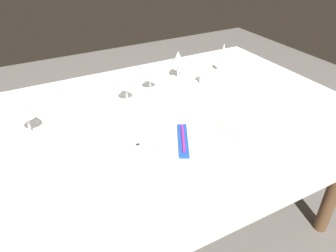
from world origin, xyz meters
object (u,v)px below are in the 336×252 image
spoon_dessert (222,126)px  spoon_tea (226,123)px  toothbrush_package (183,140)px  wine_glass_left (126,81)px  fork_outer (144,153)px  dinner_knife (215,133)px  coffee_cup_left (208,77)px  drink_tumbler (92,104)px  napkin_folded (223,59)px  wine_glass_right (178,59)px  spoon_soup (217,127)px  wine_glass_far (150,74)px  wine_glass_centre (25,110)px  dinner_plate (183,143)px

spoon_dessert → spoon_tea: same height
toothbrush_package → wine_glass_left: (-0.06, 0.42, 0.08)m
fork_outer → wine_glass_left: (0.10, 0.40, 0.10)m
dinner_knife → coffee_cup_left: bearing=59.5°
coffee_cup_left → drink_tumbler: bearing=-179.8°
spoon_dessert → napkin_folded: napkin_folded is taller
toothbrush_package → coffee_cup_left: coffee_cup_left is taller
fork_outer → wine_glass_right: bearing=49.8°
napkin_folded → toothbrush_package: bearing=-138.0°
fork_outer → drink_tumbler: (-0.08, 0.38, 0.04)m
spoon_dessert → spoon_tea: 0.03m
spoon_soup → spoon_dessert: same height
spoon_dessert → napkin_folded: 0.55m
wine_glass_far → drink_tumbler: (-0.33, -0.09, -0.04)m
dinner_knife → wine_glass_centre: 0.75m
dinner_plate → spoon_dessert: dinner_plate is taller
dinner_knife → wine_glass_far: size_ratio=1.79×
dinner_plate → spoon_dessert: size_ratio=1.20×
drink_tumbler → wine_glass_centre: bearing=-171.9°
fork_outer → coffee_cup_left: bearing=35.2°
dinner_knife → spoon_dessert: bearing=28.3°
wine_glass_centre → wine_glass_right: size_ratio=0.99×
dinner_knife → wine_glass_right: 0.57m
spoon_tea → toothbrush_package: bearing=-167.8°
wine_glass_left → dinner_plate: bearing=-82.5°
toothbrush_package → fork_outer: (-0.15, 0.02, -0.02)m
spoon_dessert → coffee_cup_left: size_ratio=1.90×
dinner_knife → spoon_dessert: size_ratio=1.08×
toothbrush_package → spoon_tea: bearing=12.2°
wine_glass_far → dinner_plate: bearing=-101.4°
spoon_soup → napkin_folded: (0.35, 0.44, 0.09)m
spoon_tea → wine_glass_far: size_ratio=1.70×
spoon_soup → napkin_folded: 0.57m
spoon_tea → wine_glass_centre: 0.81m
wine_glass_left → wine_glass_right: same height
wine_glass_right → spoon_tea: bearing=-95.7°
dinner_knife → wine_glass_centre: (-0.65, 0.36, 0.11)m
spoon_soup → wine_glass_centre: bearing=154.9°
dinner_plate → wine_glass_centre: wine_glass_centre is taller
wine_glass_centre → wine_glass_right: (0.79, 0.19, -0.00)m
spoon_soup → spoon_dessert: 0.02m
fork_outer → wine_glass_centre: (-0.35, 0.34, 0.11)m
spoon_soup → napkin_folded: bearing=51.8°
drink_tumbler → napkin_folded: size_ratio=0.59×
dinner_plate → napkin_folded: bearing=42.0°
spoon_dessert → napkin_folded: size_ratio=1.18×
wine_glass_centre → wine_glass_far: (0.60, 0.13, -0.02)m
toothbrush_package → spoon_dessert: 0.22m
wine_glass_left → wine_glass_right: 0.37m
wine_glass_centre → drink_tumbler: (0.27, 0.04, -0.06)m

